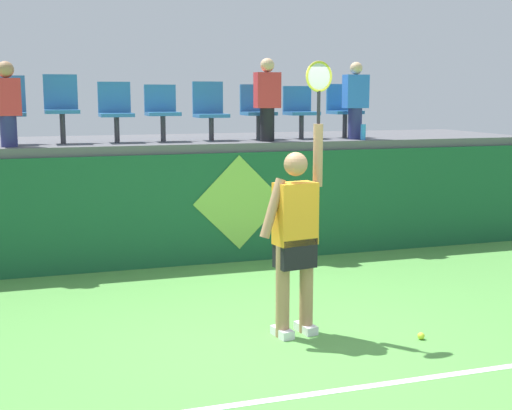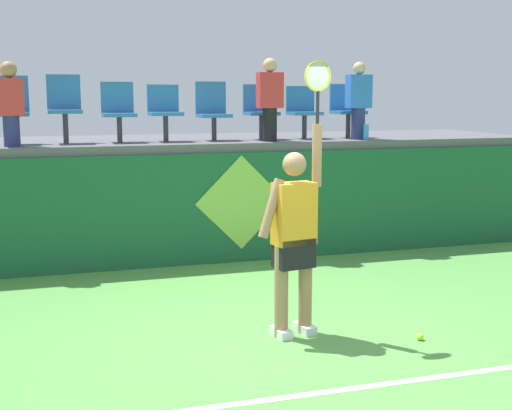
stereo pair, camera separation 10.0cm
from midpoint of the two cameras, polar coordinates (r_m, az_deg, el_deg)
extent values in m
plane|color=#519342|center=(6.49, 2.76, -11.32)|extent=(40.00, 40.00, 0.00)
cube|color=#195633|center=(9.37, -4.08, -0.29)|extent=(10.46, 0.20, 1.48)
cube|color=#56565B|center=(10.41, -5.61, 5.06)|extent=(10.46, 2.44, 0.12)
cube|color=white|center=(5.58, 6.56, -14.82)|extent=(9.41, 0.08, 0.01)
cube|color=white|center=(6.69, 2.48, -10.30)|extent=(0.16, 0.28, 0.08)
cube|color=white|center=(6.82, 4.41, -9.95)|extent=(0.16, 0.28, 0.08)
cylinder|color=#A87A56|center=(6.57, 2.51, -7.04)|extent=(0.13, 0.13, 0.87)
cylinder|color=#A87A56|center=(6.70, 4.45, -6.74)|extent=(0.13, 0.13, 0.87)
cube|color=black|center=(6.55, 3.52, -3.88)|extent=(0.39, 0.28, 0.28)
cube|color=orange|center=(6.47, 3.55, -0.70)|extent=(0.41, 0.28, 0.58)
sphere|color=#A87A56|center=(6.41, 3.59, 3.33)|extent=(0.22, 0.22, 0.22)
cylinder|color=#A87A56|center=(6.34, 1.69, -0.27)|extent=(0.27, 0.13, 0.55)
cylinder|color=#A87A56|center=(6.53, 5.41, 4.03)|extent=(0.09, 0.09, 0.58)
cylinder|color=black|center=(6.51, 5.47, 7.89)|extent=(0.03, 0.03, 0.30)
torus|color=gold|center=(6.51, 5.51, 10.36)|extent=(0.28, 0.07, 0.28)
ellipsoid|color=silver|center=(6.51, 5.51, 10.36)|extent=(0.24, 0.06, 0.24)
sphere|color=#D1E533|center=(6.78, 13.61, -10.37)|extent=(0.07, 0.07, 0.07)
cylinder|color=#338CE5|center=(10.15, 9.21, 5.86)|extent=(0.07, 0.07, 0.22)
cylinder|color=#38383D|center=(9.65, -18.89, 5.76)|extent=(0.07, 0.07, 0.37)
cube|color=#2D70B2|center=(9.64, -18.95, 6.99)|extent=(0.44, 0.42, 0.05)
cube|color=#2D70B2|center=(9.83, -19.00, 8.55)|extent=(0.44, 0.04, 0.47)
cylinder|color=#38383D|center=(9.65, -14.92, 6.02)|extent=(0.07, 0.07, 0.40)
cube|color=#2D70B2|center=(9.64, -14.98, 7.35)|extent=(0.44, 0.42, 0.05)
cube|color=#2D70B2|center=(9.83, -15.08, 8.86)|extent=(0.44, 0.04, 0.46)
cylinder|color=#38383D|center=(9.71, -10.74, 6.04)|extent=(0.07, 0.07, 0.35)
cube|color=#2D70B2|center=(9.70, -10.77, 7.21)|extent=(0.44, 0.42, 0.05)
cube|color=#2D70B2|center=(9.88, -10.94, 8.59)|extent=(0.44, 0.04, 0.42)
cylinder|color=#38383D|center=(9.80, -7.05, 6.18)|extent=(0.07, 0.07, 0.36)
cube|color=#2D70B2|center=(9.79, -7.07, 7.37)|extent=(0.44, 0.42, 0.05)
cube|color=#2D70B2|center=(9.97, -7.29, 8.61)|extent=(0.44, 0.04, 0.37)
cylinder|color=#38383D|center=(9.94, -3.14, 6.18)|extent=(0.07, 0.07, 0.32)
cube|color=#2D70B2|center=(9.93, -3.15, 7.26)|extent=(0.44, 0.42, 0.05)
cube|color=#2D70B2|center=(10.11, -3.43, 8.71)|extent=(0.44, 0.04, 0.45)
cylinder|color=#38383D|center=(10.13, 0.73, 6.32)|extent=(0.07, 0.07, 0.35)
cube|color=#2D70B2|center=(10.13, 0.73, 7.45)|extent=(0.44, 0.42, 0.05)
cube|color=#2D70B2|center=(10.30, 0.41, 8.69)|extent=(0.44, 0.04, 0.39)
cylinder|color=#38383D|center=(10.36, 4.23, 6.35)|extent=(0.07, 0.07, 0.34)
cube|color=#2D70B2|center=(10.35, 4.24, 7.44)|extent=(0.44, 0.42, 0.05)
cube|color=#2D70B2|center=(10.52, 3.87, 8.61)|extent=(0.44, 0.04, 0.37)
cylinder|color=#38383D|center=(10.63, 7.76, 6.38)|extent=(0.07, 0.07, 0.35)
cube|color=#2D70B2|center=(10.62, 7.78, 7.47)|extent=(0.44, 0.42, 0.05)
cube|color=#2D70B2|center=(10.79, 7.38, 8.68)|extent=(0.44, 0.04, 0.39)
cylinder|color=navy|center=(9.28, -18.95, 5.70)|extent=(0.20, 0.20, 0.39)
cube|color=red|center=(9.27, -19.08, 8.30)|extent=(0.34, 0.20, 0.46)
sphere|color=#A87A56|center=(9.28, -19.19, 10.35)|extent=(0.21, 0.21, 0.21)
cylinder|color=navy|center=(10.32, 8.57, 6.55)|extent=(0.20, 0.20, 0.45)
cube|color=blue|center=(10.31, 8.63, 9.11)|extent=(0.34, 0.20, 0.47)
sphere|color=#DBAD84|center=(10.32, 8.67, 10.93)|extent=(0.18, 0.18, 0.18)
cylinder|color=black|center=(9.77, 1.42, 6.54)|extent=(0.20, 0.20, 0.46)
cube|color=red|center=(9.76, 1.43, 9.31)|extent=(0.34, 0.20, 0.48)
sphere|color=#DBAD84|center=(9.77, 1.44, 11.29)|extent=(0.19, 0.19, 0.19)
cube|color=#195633|center=(9.54, -0.88, -4.61)|extent=(0.90, 0.01, 0.00)
plane|color=#8CC64C|center=(9.38, -0.88, 0.20)|extent=(1.27, 0.00, 1.27)
camera|label=1|loc=(0.05, -89.61, 0.06)|focal=49.23mm
camera|label=2|loc=(0.05, 90.39, -0.06)|focal=49.23mm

